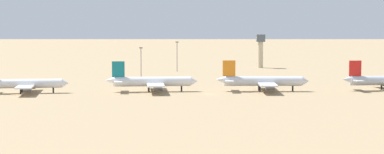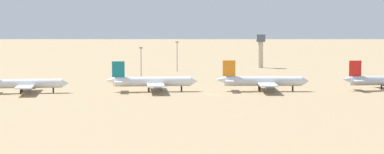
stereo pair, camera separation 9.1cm
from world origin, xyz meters
The scene contains 8 objects.
ground centered at (0.00, 0.00, 0.00)m, with size 4000.00×4000.00×0.00m, color #9E8460.
ridge_west centered at (-39.39, 942.21, 34.76)m, with size 272.28×176.98×69.52m, color gray.
parked_jet_orange_1 centered at (-76.22, 5.45, 3.92)m, with size 36.27×30.62×11.97m.
parked_jet_teal_2 centered at (-24.25, 10.44, 4.19)m, with size 38.72×32.61×12.79m.
parked_jet_orange_3 centered at (22.21, 10.74, 4.26)m, with size 39.29×32.92×13.00m.
control_tower centered at (38.05, 149.27, 12.39)m, with size 5.20×5.20×20.53m.
light_pole_mid centered at (-13.33, 120.47, 9.79)m, with size 1.80×0.50×17.12m.
light_pole_east centered at (-31.97, 80.12, 8.99)m, with size 1.80×0.50×15.56m.
Camera 2 is at (-13.85, -282.98, 31.01)m, focal length 66.02 mm.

